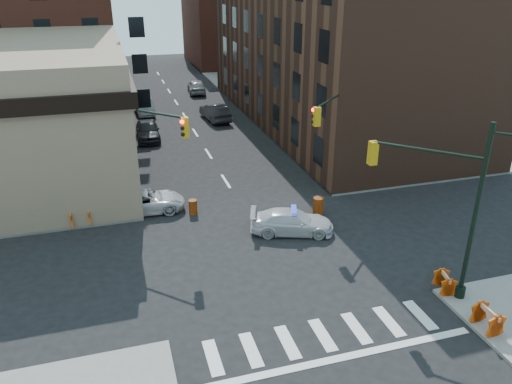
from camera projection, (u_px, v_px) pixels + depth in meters
ground at (270, 252)px, 26.02m from camera, size 140.00×140.00×0.00m
sidewalk_ne at (366, 91)px, 60.69m from camera, size 34.00×54.50×0.15m
commercial_row_ne at (329, 47)px, 46.30m from camera, size 14.00×34.00×14.00m
filler_nw at (36, 12)px, 72.95m from camera, size 20.00×18.00×16.00m
filler_ne at (241, 23)px, 78.08m from camera, size 16.00×16.00×12.00m
signal_pole_se at (449, 200)px, 20.88m from camera, size 5.40×5.27×8.00m
signal_pole_nw at (140, 151)px, 27.41m from camera, size 3.58×3.67×8.00m
signal_pole_ne at (335, 133)px, 30.47m from camera, size 3.67×3.58×8.00m
tree_ne_near at (261, 81)px, 49.35m from camera, size 3.00×3.00×4.85m
tree_ne_far at (240, 67)px, 56.36m from camera, size 3.00×3.00×4.85m
police_car at (292, 222)px, 27.69m from camera, size 4.96×3.23×1.34m
pickup at (145, 201)px, 30.15m from camera, size 4.88×2.38×1.34m
parked_car_wnear at (148, 130)px, 43.16m from camera, size 2.12×4.92×1.65m
parked_car_wfar at (144, 106)px, 50.98m from camera, size 1.85×4.75×1.54m
parked_car_wdeep at (121, 83)px, 61.76m from camera, size 2.92×5.73×1.59m
parked_car_enear at (215, 112)px, 48.77m from camera, size 2.32×5.17×1.65m
parked_car_efar at (196, 86)px, 59.77m from camera, size 2.33×4.95×1.64m
pedestrian_a at (71, 209)px, 28.25m from camera, size 0.77×0.64×1.80m
pedestrian_b at (28, 206)px, 28.44m from camera, size 1.19×1.08×2.01m
pedestrian_c at (67, 201)px, 29.06m from camera, size 1.23×0.95×1.95m
barrel_road at (318, 206)px, 29.79m from camera, size 0.75×0.75×1.11m
barrel_bank at (193, 207)px, 29.94m from camera, size 0.56×0.56×0.90m
barricade_se_a at (445, 282)px, 22.46m from camera, size 0.81×1.22×0.84m
barricade_se_b at (487, 319)px, 20.00m from camera, size 0.67×1.29×0.95m
barricade_nw_a at (80, 217)px, 28.28m from camera, size 1.31×0.71×0.95m
barricade_nw_b at (98, 200)px, 30.58m from camera, size 1.16×0.61×0.86m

